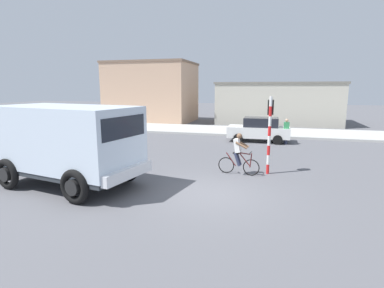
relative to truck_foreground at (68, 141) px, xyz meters
name	(u,v)px	position (x,y,z in m)	size (l,w,h in m)	color
ground_plane	(207,193)	(5.05, 0.46, -1.67)	(120.00, 120.00, 0.00)	#56565B
sidewalk_far	(248,131)	(5.05, 15.37, -1.59)	(80.00, 5.00, 0.16)	#ADADA8
truck_foreground	(68,141)	(0.00, 0.00, 0.00)	(5.77, 3.52, 2.90)	silver
cyclist	(239,154)	(5.77, 3.08, -0.80)	(1.72, 0.52, 1.72)	black
traffic_light_pole	(270,124)	(6.95, 3.57, 0.40)	(0.24, 0.43, 3.20)	red
car_red_near	(259,129)	(6.14, 11.24, -0.85)	(4.02, 1.92, 1.60)	white
pedestrian_near_kerb	(286,131)	(7.85, 10.67, -0.82)	(0.34, 0.22, 1.62)	#2D334C
building_corner_left	(152,92)	(-5.59, 21.09, 1.41)	(8.66, 6.54, 6.14)	tan
building_mid_block	(277,103)	(7.26, 23.14, 0.37)	(11.83, 7.16, 4.06)	#B2AD9E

